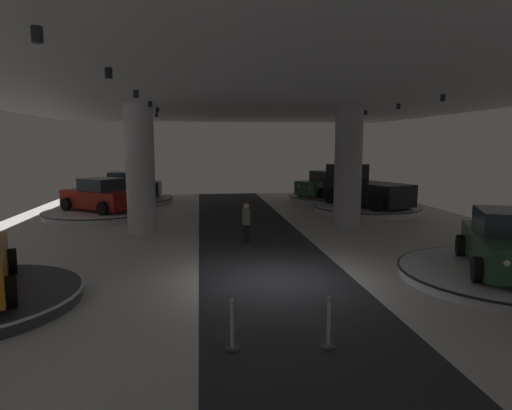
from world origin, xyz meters
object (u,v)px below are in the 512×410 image
at_px(display_platform_deep_left, 128,200).
at_px(visitor_walking_near, 246,221).
at_px(pickup_truck_far_right, 363,189).
at_px(display_car_deep_left, 127,186).
at_px(display_platform_near_right, 506,275).
at_px(display_car_near_right, 508,244).
at_px(display_platform_deep_right, 325,198).
at_px(display_platform_far_right, 367,208).
at_px(display_car_deep_right, 326,184).
at_px(column_right, 348,168).
at_px(display_car_far_left, 100,196).
at_px(column_left, 140,169).
at_px(display_platform_far_left, 100,213).

bearing_deg(display_platform_deep_left, visitor_walking_near, -63.27).
height_order(display_platform_deep_left, pickup_truck_far_right, pickup_truck_far_right).
distance_m(display_car_deep_left, display_platform_near_right, 22.62).
distance_m(display_car_near_right, display_platform_deep_right, 18.03).
distance_m(display_platform_far_right, pickup_truck_far_right, 1.13).
height_order(display_platform_deep_right, display_platform_far_right, display_platform_far_right).
distance_m(display_platform_deep_left, display_car_deep_right, 13.29).
relative_size(column_right, display_platform_deep_left, 0.95).
bearing_deg(display_platform_near_right, pickup_truck_far_right, 86.48).
relative_size(column_right, pickup_truck_far_right, 0.96).
bearing_deg(display_car_deep_left, display_car_far_left, -95.22).
height_order(display_platform_deep_left, display_car_deep_left, display_car_deep_left).
distance_m(display_platform_near_right, display_car_near_right, 0.89).
xyz_separation_m(display_car_far_left, visitor_walking_near, (6.98, -7.22, -0.21)).
xyz_separation_m(display_platform_deep_left, display_car_deep_right, (13.26, -0.26, 0.90)).
bearing_deg(display_platform_far_right, column_right, -121.44).
bearing_deg(pickup_truck_far_right, display_car_near_right, -93.48).
bearing_deg(display_platform_far_right, display_car_far_left, -179.80).
bearing_deg(column_left, display_platform_near_right, -37.11).
height_order(display_platform_near_right, pickup_truck_far_right, pickup_truck_far_right).
xyz_separation_m(display_platform_far_left, visitor_walking_near, (7.00, -7.24, 0.71)).
distance_m(display_car_far_left, visitor_walking_near, 10.05).
distance_m(column_right, visitor_walking_near, 6.02).
distance_m(column_left, display_platform_far_right, 13.04).
height_order(display_platform_near_right, display_car_far_left, display_car_far_left).
xyz_separation_m(display_car_near_right, pickup_truck_far_right, (0.79, 13.06, 0.22)).
bearing_deg(display_car_deep_right, visitor_walking_near, -118.57).
distance_m(column_right, display_car_far_left, 12.85).
bearing_deg(display_car_near_right, display_platform_deep_right, 89.99).
bearing_deg(display_platform_near_right, display_platform_far_left, 137.20).
relative_size(display_car_deep_left, display_platform_far_right, 0.71).
bearing_deg(display_car_far_left, pickup_truck_far_right, 1.37).
bearing_deg(column_right, pickup_truck_far_right, 61.32).
relative_size(display_car_far_left, display_platform_far_right, 0.73).
xyz_separation_m(display_car_far_left, display_car_deep_right, (13.80, 5.31, -0.03)).
bearing_deg(display_platform_far_left, display_car_deep_left, 84.51).
bearing_deg(display_platform_near_right, visitor_walking_near, 140.85).
height_order(display_platform_far_right, pickup_truck_far_right, pickup_truck_far_right).
xyz_separation_m(display_car_deep_left, display_platform_far_left, (-0.53, -5.54, -0.89)).
distance_m(display_car_deep_left, display_platform_far_right, 15.24).
bearing_deg(visitor_walking_near, display_car_near_right, -38.95).
distance_m(column_left, display_platform_deep_right, 14.92).
relative_size(display_platform_deep_left, display_platform_far_left, 1.00).
bearing_deg(display_platform_deep_right, display_car_deep_left, 178.82).
bearing_deg(display_platform_far_right, display_car_deep_right, 99.60).
bearing_deg(display_car_far_left, display_platform_far_right, 0.20).
distance_m(column_left, display_car_near_right, 13.96).
xyz_separation_m(display_car_deep_left, pickup_truck_far_right, (14.06, -5.21, 0.18)).
xyz_separation_m(display_platform_deep_right, pickup_truck_far_right, (0.79, -4.94, 1.09)).
bearing_deg(display_platform_far_left, display_platform_deep_left, 84.19).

